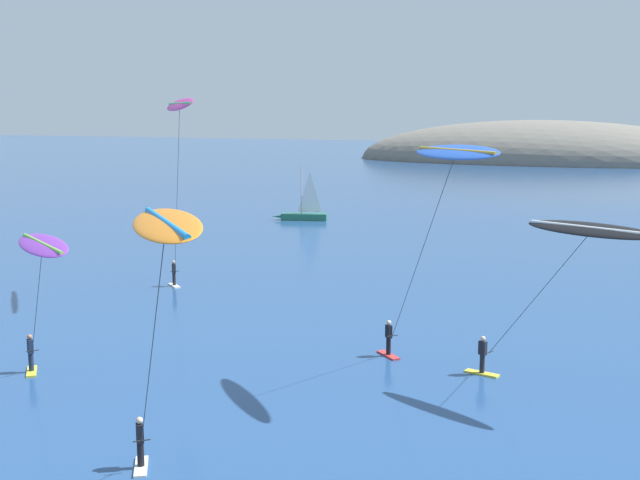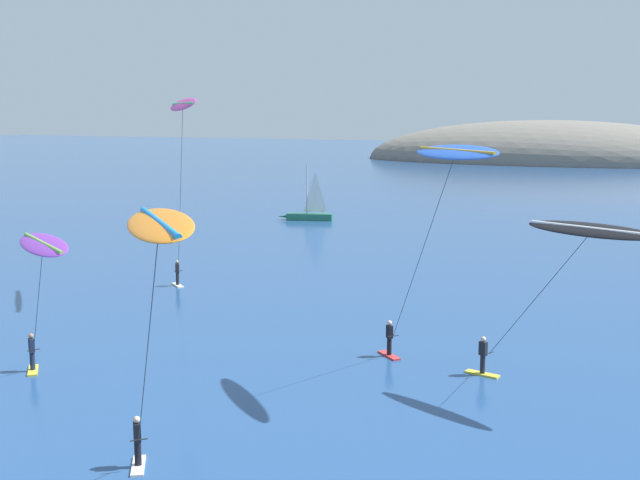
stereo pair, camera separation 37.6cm
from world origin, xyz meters
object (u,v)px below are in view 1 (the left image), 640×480
kitesurfer_black (579,244)px  kitesurfer_magenta (179,119)px  kitesurfer_orange (163,248)px  sailboat_near (301,214)px  kitesurfer_purple (41,255)px  kitesurfer_blue (449,169)px

kitesurfer_black → kitesurfer_magenta: (-24.24, 8.96, 4.57)m
kitesurfer_orange → kitesurfer_magenta: 29.76m
sailboat_near → kitesurfer_black: bearing=-53.1°
kitesurfer_orange → kitesurfer_purple: 14.45m
kitesurfer_magenta → kitesurfer_orange: bearing=-56.7°
kitesurfer_blue → kitesurfer_magenta: (-19.25, 9.59, 1.82)m
kitesurfer_black → kitesurfer_orange: (-7.96, -15.79, 1.72)m
kitesurfer_blue → kitesurfer_black: bearing=7.2°
kitesurfer_purple → kitesurfer_magenta: kitesurfer_magenta is taller
sailboat_near → kitesurfer_blue: 53.36m
sailboat_near → kitesurfer_black: (33.03, -43.99, 5.61)m
sailboat_near → kitesurfer_black: kitesurfer_black is taller
kitesurfer_blue → kitesurfer_purple: 16.61m
kitesurfer_purple → kitesurfer_orange: bearing=-34.8°
kitesurfer_black → kitesurfer_magenta: size_ratio=0.64×
kitesurfer_black → sailboat_near: bearing=126.9°
kitesurfer_black → kitesurfer_blue: bearing=-172.8°
kitesurfer_orange → kitesurfer_magenta: size_ratio=0.73×
kitesurfer_magenta → sailboat_near: bearing=104.1°
sailboat_near → kitesurfer_black: 55.30m
kitesurfer_orange → kitesurfer_magenta: bearing=123.3°
kitesurfer_black → kitesurfer_blue: (-4.99, -0.63, 2.75)m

